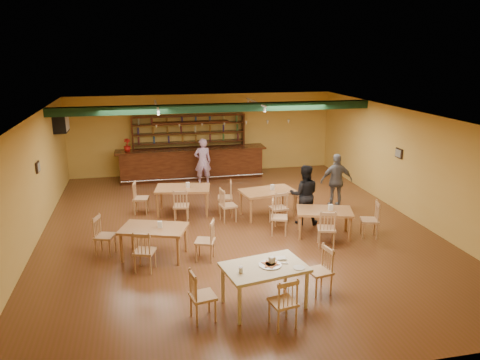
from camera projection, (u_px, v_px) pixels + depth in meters
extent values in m
plane|color=brown|center=(235.00, 228.00, 12.34)|extent=(12.00, 12.00, 0.00)
cube|color=black|center=(217.00, 108.00, 14.19)|extent=(10.00, 0.30, 0.25)
cube|color=silver|center=(157.00, 105.00, 14.37)|extent=(0.05, 2.50, 0.05)
cube|color=silver|center=(256.00, 102.00, 15.02)|extent=(0.05, 2.50, 0.05)
cube|color=silver|center=(61.00, 123.00, 14.66)|extent=(0.34, 0.70, 0.48)
cube|color=black|center=(38.00, 167.00, 11.80)|extent=(0.04, 0.34, 0.28)
cube|color=black|center=(399.00, 153.00, 13.37)|extent=(0.04, 0.34, 0.28)
cube|color=black|center=(192.00, 164.00, 16.91)|extent=(5.43, 0.85, 1.13)
cube|color=black|center=(189.00, 145.00, 17.35)|extent=(4.20, 0.40, 2.28)
imported|color=#A5150F|center=(127.00, 145.00, 16.23)|extent=(0.32, 0.32, 0.45)
cube|color=#9C6A37|center=(183.00, 200.00, 13.39)|extent=(1.68, 1.18, 0.77)
cube|color=#9C6A37|center=(267.00, 203.00, 13.17)|extent=(1.64, 1.14, 0.75)
cube|color=#9C6A37|center=(154.00, 242.00, 10.52)|extent=(1.66, 1.31, 0.73)
cube|color=#9C6A37|center=(324.00, 223.00, 11.75)|extent=(1.56, 1.20, 0.69)
cube|color=#C7B585|center=(264.00, 286.00, 8.52)|extent=(1.64, 1.22, 0.80)
cylinder|color=silver|center=(270.00, 265.00, 8.43)|extent=(0.42, 0.42, 0.01)
cylinder|color=#EAE5C6|center=(241.00, 270.00, 8.14)|extent=(0.09, 0.09, 0.11)
cube|color=white|center=(281.00, 258.00, 8.68)|extent=(0.20, 0.16, 0.03)
cube|color=silver|center=(278.00, 262.00, 8.51)|extent=(0.33, 0.21, 0.00)
cylinder|color=white|center=(299.00, 268.00, 8.32)|extent=(0.26, 0.26, 0.01)
imported|color=#9853B4|center=(203.00, 162.00, 16.13)|extent=(0.62, 0.42, 1.64)
imported|color=black|center=(304.00, 195.00, 12.46)|extent=(0.94, 0.81, 1.65)
imported|color=slate|center=(337.00, 181.00, 13.74)|extent=(1.00, 0.50, 1.65)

